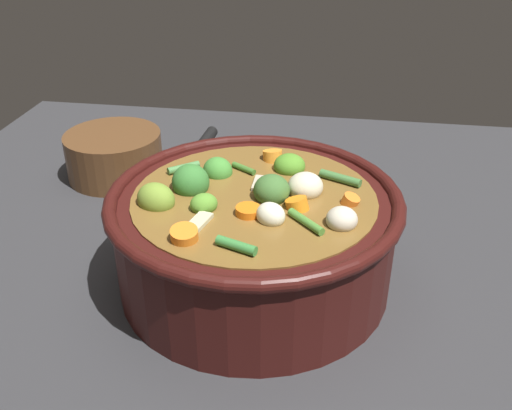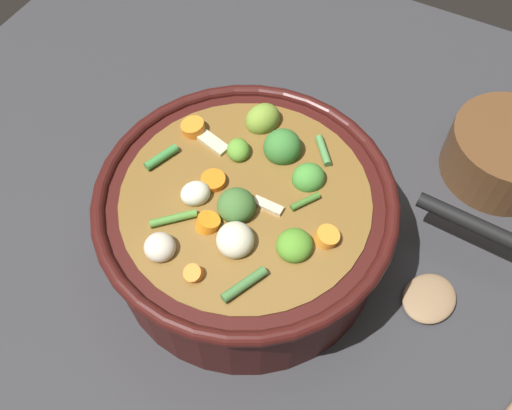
{
  "view_description": "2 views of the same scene",
  "coord_description": "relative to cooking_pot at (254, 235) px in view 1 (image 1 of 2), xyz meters",
  "views": [
    {
      "loc": [
        -0.54,
        -0.09,
        0.42
      ],
      "look_at": [
        -0.0,
        -0.0,
        0.11
      ],
      "focal_mm": 40.19,
      "sensor_mm": 36.0,
      "label": 1
    },
    {
      "loc": [
        0.17,
        -0.29,
        0.61
      ],
      "look_at": [
        0.01,
        0.01,
        0.1
      ],
      "focal_mm": 39.83,
      "sensor_mm": 36.0,
      "label": 2
    }
  ],
  "objects": [
    {
      "name": "wooden_spoon",
      "position": [
        0.27,
        0.02,
        -0.06
      ],
      "size": [
        0.21,
        0.23,
        0.01
      ],
      "color": "#866849",
      "rests_on": "ground_plane"
    },
    {
      "name": "cooking_pot",
      "position": [
        0.0,
        0.0,
        0.0
      ],
      "size": [
        0.33,
        0.33,
        0.14
      ],
      "color": "#38110F",
      "rests_on": "ground_plane"
    },
    {
      "name": "ground_plane",
      "position": [
        -0.0,
        -0.0,
        -0.06
      ],
      "size": [
        1.1,
        1.1,
        0.0
      ],
      "primitive_type": "plane",
      "color": "#2D2D30"
    },
    {
      "name": "small_saucepan",
      "position": [
        0.24,
        0.26,
        -0.03
      ],
      "size": [
        0.15,
        0.23,
        0.07
      ],
      "color": "brown",
      "rests_on": "ground_plane"
    }
  ]
}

